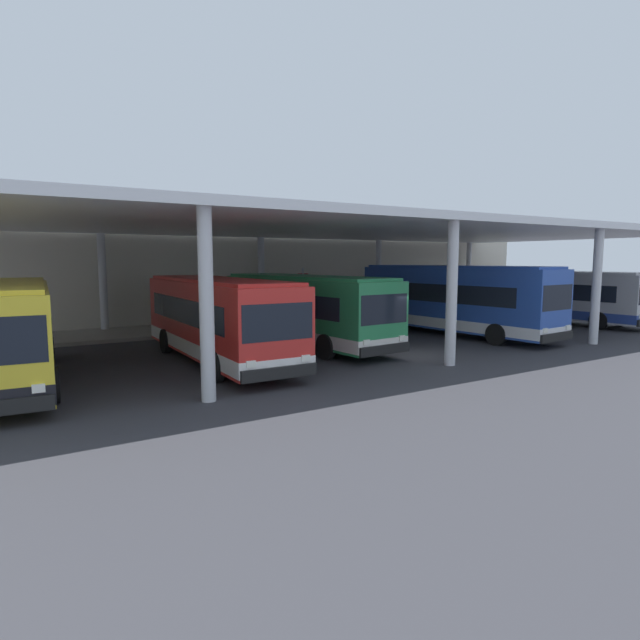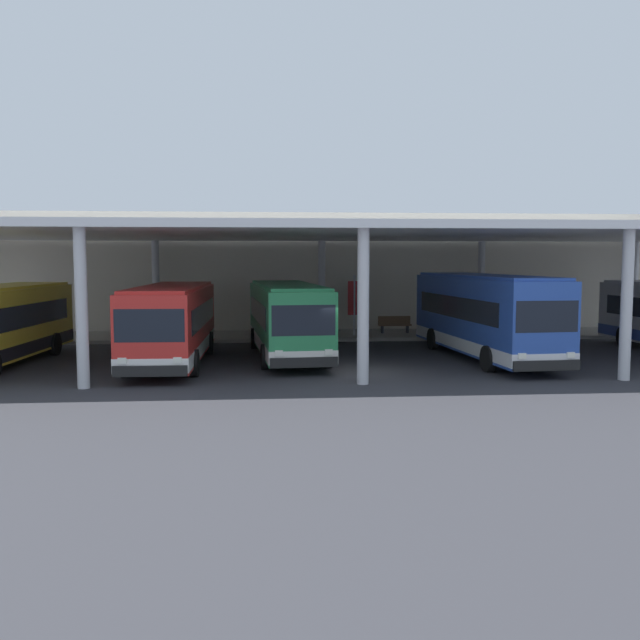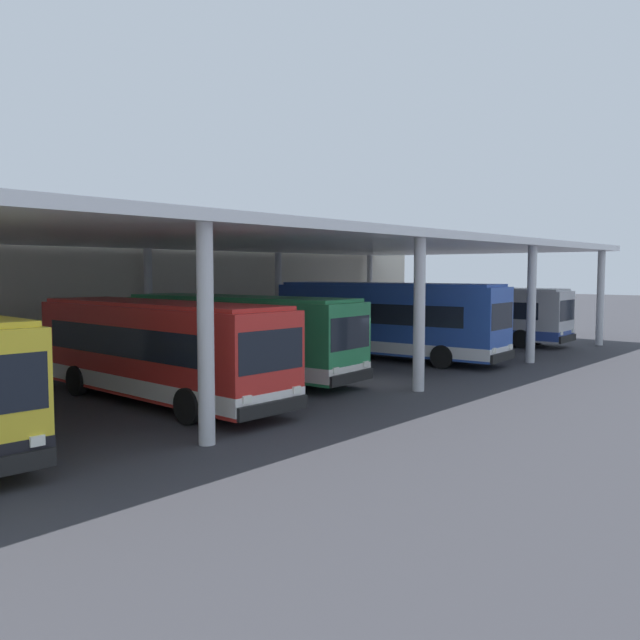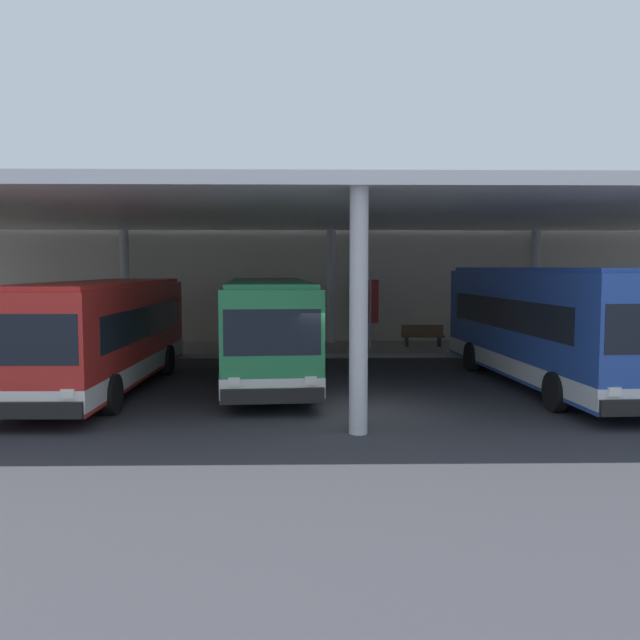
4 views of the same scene
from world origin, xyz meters
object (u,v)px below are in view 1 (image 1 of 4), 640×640
(bus_far_bay, at_px, (454,299))
(bench_waiting, at_px, (328,310))
(bus_nearest_bay, at_px, (5,331))
(banner_sign, at_px, (303,291))
(bus_middle_bay, at_px, (305,309))
(bus_departing, at_px, (558,296))
(trash_bin, at_px, (365,309))
(bus_second_bay, at_px, (217,318))

(bus_far_bay, height_order, bench_waiting, bus_far_bay)
(bus_far_bay, bearing_deg, bus_nearest_bay, -179.00)
(banner_sign, bearing_deg, bus_nearest_bay, -152.08)
(bus_middle_bay, height_order, bench_waiting, bus_middle_bay)
(bus_middle_bay, relative_size, banner_sign, 3.34)
(bus_nearest_bay, relative_size, bench_waiting, 5.93)
(bus_nearest_bay, distance_m, bus_departing, 29.25)
(bus_departing, xyz_separation_m, bench_waiting, (-11.47, 8.39, -0.99))
(banner_sign, bearing_deg, trash_bin, 4.99)
(bus_second_bay, distance_m, bus_departing, 22.37)
(bus_far_bay, xyz_separation_m, trash_bin, (0.45, 8.25, -1.16))
(bus_second_bay, bearing_deg, bus_departing, 1.90)
(bus_departing, bearing_deg, banner_sign, 151.47)
(trash_bin, bearing_deg, bus_second_bay, -147.20)
(banner_sign, bearing_deg, bus_middle_bay, -119.49)
(bus_nearest_bay, height_order, bus_departing, same)
(bus_far_bay, distance_m, trash_bin, 8.35)
(bus_middle_bay, height_order, banner_sign, banner_sign)
(bus_middle_bay, xyz_separation_m, bus_departing, (17.66, -0.73, 0.00))
(bus_far_bay, bearing_deg, trash_bin, 86.89)
(bus_departing, distance_m, banner_sign, 15.74)
(bus_second_bay, relative_size, bench_waiting, 5.87)
(bus_nearest_bay, xyz_separation_m, bus_middle_bay, (11.58, 1.39, 0.00))
(bench_waiting, bearing_deg, banner_sign, -159.60)
(bus_departing, distance_m, trash_bin, 11.96)
(bus_second_bay, relative_size, bus_far_bay, 0.92)
(bus_middle_bay, xyz_separation_m, banner_sign, (3.84, 6.79, 0.32))
(bus_departing, bearing_deg, bench_waiting, 143.80)
(bench_waiting, bearing_deg, bus_second_bay, -140.01)
(bus_far_bay, distance_m, banner_sign, 9.03)
(bus_nearest_bay, relative_size, bus_middle_bay, 1.00)
(bus_nearest_bay, bearing_deg, bus_departing, 1.28)
(banner_sign, bearing_deg, bench_waiting, 20.40)
(bus_second_bay, bearing_deg, trash_bin, 32.80)
(bus_far_bay, bearing_deg, bench_waiting, 103.85)
(bus_nearest_bay, distance_m, bench_waiting, 19.97)
(bus_nearest_bay, distance_m, bus_far_bay, 19.92)
(bus_nearest_bay, bearing_deg, banner_sign, 27.92)
(bus_second_bay, height_order, bus_departing, same)
(bus_second_bay, distance_m, trash_bin, 16.07)
(bus_far_bay, height_order, bus_departing, bus_far_bay)
(bus_second_bay, height_order, bench_waiting, bus_second_bay)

